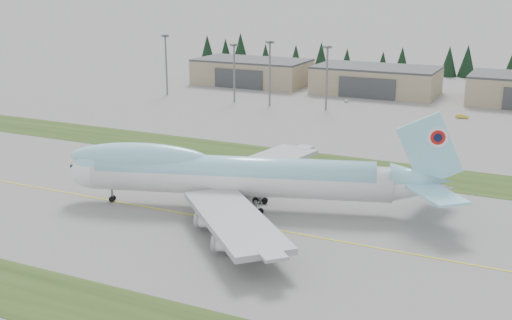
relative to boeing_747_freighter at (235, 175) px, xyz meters
The scene contains 11 objects.
ground 11.24m from the boeing_747_freighter, 57.57° to the right, with size 7000.00×7000.00×0.00m, color slate.
grass_strip_near 46.27m from the boeing_747_freighter, 84.01° to the right, with size 400.00×14.00×0.08m, color #2A3F16.
grass_strip_far 38.41m from the boeing_747_freighter, 82.74° to the left, with size 400.00×18.00×0.08m, color #2A3F16.
taxiway_line_main 11.24m from the boeing_747_freighter, 57.57° to the right, with size 400.00×0.40×0.02m, color yellow.
boeing_747_freighter is the anchor object (origin of this frame).
hangar_left 156.62m from the boeing_747_freighter, 114.61° to the left, with size 48.00×26.60×10.80m.
hangar_center 142.76m from the boeing_747_freighter, 94.11° to the left, with size 48.00×26.60×10.80m.
floodlight_masts 103.17m from the boeing_747_freighter, 93.28° to the left, with size 190.84×6.81×23.48m.
service_vehicle_a 120.63m from the boeing_747_freighter, 97.17° to the left, with size 1.23×3.04×1.04m, color silver.
service_vehicle_b 112.04m from the boeing_747_freighter, 75.34° to the left, with size 1.45×4.13×1.36m, color gold.
conifer_belt 204.43m from the boeing_747_freighter, 87.60° to the left, with size 272.03×15.86×16.55m.
Camera 1 is at (51.25, -100.53, 44.57)m, focal length 45.00 mm.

